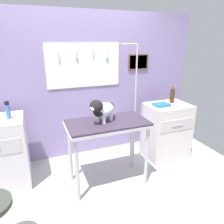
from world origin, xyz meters
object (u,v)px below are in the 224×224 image
grooming_table (108,129)px  dog (102,110)px  grooming_arm (134,112)px  soda_bottle (172,95)px  cabinet_right (166,131)px

grooming_table → dog: (-0.07, 0.00, 0.27)m
grooming_table → grooming_arm: (0.53, 0.30, 0.06)m
dog → soda_bottle: bearing=16.5°
grooming_table → cabinet_right: bearing=15.8°
grooming_table → soda_bottle: 1.34m
cabinet_right → soda_bottle: size_ratio=3.36×
soda_bottle → dog: bearing=-163.5°
grooming_arm → dog: size_ratio=4.44×
grooming_table → soda_bottle: size_ratio=3.91×
grooming_arm → cabinet_right: grooming_arm is taller
grooming_table → soda_bottle: (1.26, 0.40, 0.23)m
grooming_arm → dog: bearing=-153.8°
dog → soda_bottle: (1.33, 0.39, -0.04)m
grooming_table → grooming_arm: grooming_arm is taller
grooming_arm → soda_bottle: 0.75m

